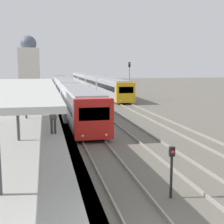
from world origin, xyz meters
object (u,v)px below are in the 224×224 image
at_px(train_far, 91,81).
at_px(signal_mast_far, 129,77).
at_px(person_on_platform, 53,117).
at_px(train_near, 67,89).
at_px(signal_post_near, 172,167).

bearing_deg(train_far, signal_mast_far, -85.95).
xyz_separation_m(person_on_platform, train_far, (9.63, 50.78, -0.26)).
bearing_deg(train_near, signal_mast_far, -6.36).
bearing_deg(signal_mast_far, person_on_platform, -114.63).
xyz_separation_m(train_far, signal_post_near, (-5.56, -58.81, -0.44)).
distance_m(train_far, signal_mast_far, 25.91).
xyz_separation_m(train_far, signal_mast_far, (1.83, -25.79, 1.76)).
distance_m(train_far, signal_post_near, 59.08).
height_order(signal_post_near, signal_mast_far, signal_mast_far).
relative_size(signal_post_near, signal_mast_far, 0.36).
bearing_deg(train_near, person_on_platform, -95.62).
relative_size(person_on_platform, train_far, 0.03).
height_order(person_on_platform, train_far, train_far).
bearing_deg(person_on_platform, signal_post_near, -63.11).
distance_m(person_on_platform, signal_mast_far, 27.54).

